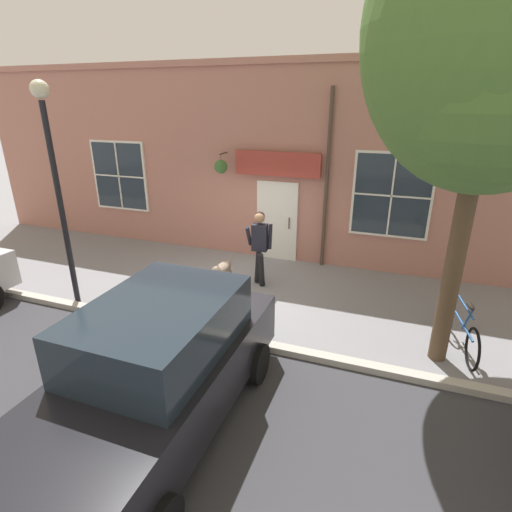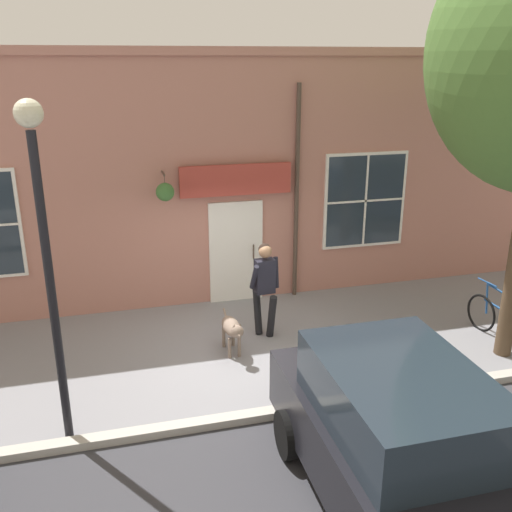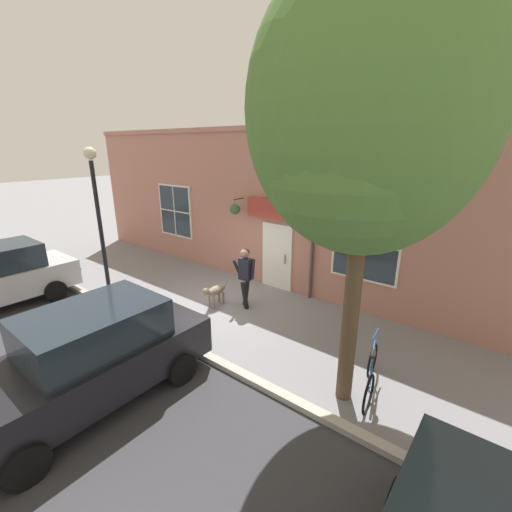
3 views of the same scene
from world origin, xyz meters
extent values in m
plane|color=gray|center=(0.00, 0.00, 0.00)|extent=(90.00, 90.00, 0.00)
cube|color=#B2ADA3|center=(2.00, 0.00, 0.06)|extent=(0.20, 28.00, 0.12)
cube|color=#B27566|center=(-2.35, 0.00, 2.41)|extent=(0.30, 18.00, 4.82)
cube|color=#B27566|center=(-2.35, 0.00, 4.90)|extent=(0.42, 18.00, 0.16)
cube|color=white|center=(-2.18, 0.46, 1.05)|extent=(0.10, 1.10, 2.10)
cube|color=#232D38|center=(-2.15, 0.46, 1.00)|extent=(0.03, 0.90, 1.90)
cylinder|color=#47382D|center=(-2.09, 0.81, 1.05)|extent=(0.03, 0.03, 0.30)
cube|color=#AD3D33|center=(-2.08, 0.46, 2.55)|extent=(0.08, 2.20, 0.60)
cylinder|color=#47382D|center=(-2.12, 1.72, 2.17)|extent=(0.09, 0.09, 4.34)
cylinder|color=#47382D|center=(-1.96, -0.95, 2.77)|extent=(0.44, 0.04, 0.04)
cylinder|color=#47382D|center=(-1.78, -0.95, 2.59)|extent=(0.01, 0.01, 0.34)
cone|color=#2D2823|center=(-1.78, -0.95, 2.37)|extent=(0.32, 0.32, 0.18)
sphere|color=#3D6B33|center=(-1.78, -0.95, 2.46)|extent=(0.34, 0.34, 0.34)
cube|color=white|center=(-2.18, -4.43, 1.95)|extent=(0.08, 1.82, 2.02)
cube|color=#232D38|center=(-2.15, -4.43, 1.95)|extent=(0.03, 1.70, 1.90)
cube|color=white|center=(-2.13, -4.43, 1.95)|extent=(0.04, 0.04, 1.90)
cube|color=white|center=(-2.13, -4.43, 1.95)|extent=(0.04, 1.70, 0.04)
cube|color=white|center=(-2.18, 3.25, 1.95)|extent=(0.08, 1.82, 2.02)
cube|color=#232D38|center=(-2.15, 3.25, 1.95)|extent=(0.03, 1.70, 1.90)
cube|color=white|center=(-2.13, 3.25, 1.95)|extent=(0.04, 0.04, 1.90)
cube|color=white|center=(-2.13, 3.25, 1.95)|extent=(0.04, 1.70, 0.04)
cylinder|color=black|center=(-0.30, 0.68, 0.42)|extent=(0.31, 0.15, 0.85)
cylinder|color=black|center=(-0.59, 0.49, 0.42)|extent=(0.31, 0.15, 0.85)
cube|color=black|center=(-0.45, 0.59, 1.15)|extent=(0.24, 0.36, 0.62)
sphere|color=#936B4C|center=(-0.43, 0.59, 1.62)|extent=(0.23, 0.23, 0.23)
sphere|color=black|center=(-0.46, 0.58, 1.64)|extent=(0.22, 0.22, 0.22)
cylinder|color=black|center=(-0.50, 0.81, 1.18)|extent=(0.17, 0.10, 0.57)
cylinder|color=black|center=(-0.33, 0.36, 1.20)|extent=(0.33, 0.11, 0.52)
ellipsoid|color=#7F6B5B|center=(0.01, -0.13, 0.48)|extent=(0.69, 0.30, 0.25)
cylinder|color=#7F6B5B|center=(0.21, -0.04, 0.18)|extent=(0.06, 0.06, 0.37)
cylinder|color=#7F6B5B|center=(0.21, -0.21, 0.18)|extent=(0.06, 0.06, 0.37)
cylinder|color=#7F6B5B|center=(-0.20, -0.05, 0.18)|extent=(0.06, 0.06, 0.37)
cylinder|color=#7F6B5B|center=(-0.20, -0.22, 0.18)|extent=(0.06, 0.06, 0.37)
sphere|color=#7F6B5B|center=(0.41, -0.11, 0.58)|extent=(0.21, 0.21, 0.21)
cone|color=#7F6B5B|center=(0.52, -0.11, 0.56)|extent=(0.10, 0.09, 0.09)
cone|color=#7F6B5B|center=(0.39, -0.07, 0.67)|extent=(0.06, 0.06, 0.07)
cone|color=#7F6B5B|center=(0.40, -0.17, 0.67)|extent=(0.06, 0.06, 0.07)
cylinder|color=#7F6B5B|center=(-0.42, -0.15, 0.53)|extent=(0.21, 0.04, 0.14)
cylinder|color=brown|center=(1.24, 4.34, 1.77)|extent=(0.28, 0.28, 3.55)
ellipsoid|color=#4C7533|center=(1.24, 4.34, 4.87)|extent=(3.77, 3.39, 4.15)
sphere|color=#4C7533|center=(1.80, 4.37, 4.21)|extent=(2.43, 2.43, 2.43)
torus|color=black|center=(0.34, 4.52, 0.33)|extent=(0.70, 0.13, 0.70)
torus|color=black|center=(1.34, 4.82, 0.33)|extent=(0.70, 0.13, 0.70)
cylinder|color=#1E4C8C|center=(0.84, 4.67, 0.53)|extent=(0.95, 0.32, 0.21)
cylinder|color=#1E4C8C|center=(1.01, 4.72, 0.67)|extent=(0.24, 0.10, 0.47)
cylinder|color=#1E4C8C|center=(0.79, 4.66, 0.85)|extent=(0.80, 0.27, 0.18)
cylinder|color=#1E4C8C|center=(0.41, 4.54, 0.65)|extent=(0.10, 0.06, 0.58)
cylinder|color=#1E4C8C|center=(0.38, 4.53, 0.95)|extent=(0.46, 0.08, 0.03)
ellipsoid|color=black|center=(1.01, 4.72, 0.93)|extent=(0.27, 0.17, 0.10)
cylinder|color=black|center=(2.71, -4.10, 0.31)|extent=(0.62, 0.18, 0.62)
cylinder|color=black|center=(2.70, -5.86, 0.31)|extent=(0.62, 0.18, 0.62)
cube|color=black|center=(4.17, 0.84, 0.69)|extent=(4.31, 1.78, 0.76)
cube|color=#1E2833|center=(3.96, 0.84, 1.41)|extent=(2.24, 1.56, 0.68)
cylinder|color=black|center=(5.51, 1.72, 0.31)|extent=(0.62, 0.18, 0.62)
cylinder|color=black|center=(2.84, 1.73, 0.31)|extent=(0.62, 0.18, 0.62)
cylinder|color=black|center=(2.83, -0.03, 0.31)|extent=(0.62, 0.18, 0.62)
cylinder|color=black|center=(2.99, 5.79, 0.31)|extent=(0.62, 0.18, 0.62)
cylinder|color=black|center=(1.78, -2.72, 2.02)|extent=(0.11, 0.11, 4.03)
sphere|color=beige|center=(1.78, -2.72, 4.21)|extent=(0.32, 0.32, 0.32)
cylinder|color=#99999E|center=(1.52, -5.32, 0.31)|extent=(0.20, 0.20, 0.62)
sphere|color=#99999E|center=(1.52, -5.32, 0.67)|extent=(0.20, 0.20, 0.20)
cylinder|color=#99999E|center=(1.64, -5.32, 0.34)|extent=(0.10, 0.07, 0.07)
cylinder|color=#99999E|center=(1.40, -5.32, 0.34)|extent=(0.10, 0.07, 0.07)
camera|label=1|loc=(7.57, 3.43, 4.01)|focal=28.00mm
camera|label=2|loc=(8.55, -1.95, 4.77)|focal=40.00mm
camera|label=3|loc=(6.34, 6.30, 4.40)|focal=24.00mm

